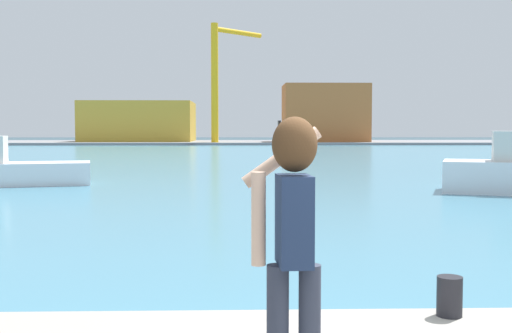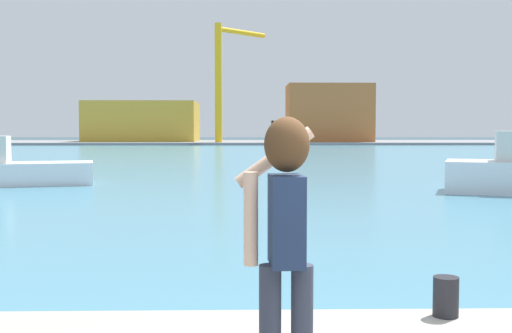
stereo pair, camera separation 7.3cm
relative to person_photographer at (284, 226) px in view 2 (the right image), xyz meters
The scene contains 8 objects.
ground_plane 49.88m from the person_photographer, 88.79° to the left, with size 220.00×220.00×0.00m, color #334751.
harbor_water 51.88m from the person_photographer, 88.83° to the left, with size 140.00×100.00×0.02m, color teal.
far_shore_dock 91.86m from the person_photographer, 89.34° to the left, with size 140.00×20.00×0.36m, color gray.
person_photographer is the anchor object (origin of this frame).
harbor_bollard 2.39m from the person_photographer, 46.04° to the left, with size 0.22×0.22×0.35m, color black.
warehouse_left 94.36m from the person_photographer, 99.38° to the left, with size 16.35×12.71×5.96m, color gold.
warehouse_right 90.25m from the person_photographer, 82.03° to the left, with size 12.24×8.28×8.39m, color #B26633.
port_crane 85.54m from the person_photographer, 91.94° to the left, with size 7.26×7.11×16.49m.
Camera 2 is at (-1.32, -3.71, 2.32)m, focal length 44.30 mm.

